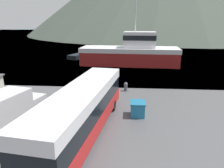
{
  "coord_description": "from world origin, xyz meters",
  "views": [
    {
      "loc": [
        0.94,
        -3.4,
        7.31
      ],
      "look_at": [
        -0.54,
        15.04,
        2.0
      ],
      "focal_mm": 35.0,
      "sensor_mm": 36.0,
      "label": 1
    }
  ],
  "objects": [
    {
      "name": "water_surface",
      "position": [
        0.0,
        140.46,
        0.0
      ],
      "size": [
        240.0,
        240.0,
        0.0
      ],
      "primitive_type": "plane",
      "color": "#475B6B",
      "rests_on": "ground"
    },
    {
      "name": "small_boat",
      "position": [
        -9.41,
        41.51,
        0.43
      ],
      "size": [
        4.12,
        6.81,
        0.86
      ],
      "rotation": [
        0.0,
        0.0,
        5.95
      ],
      "color": "black",
      "rests_on": "water_surface"
    },
    {
      "name": "mooring_bollard",
      "position": [
        0.61,
        19.38,
        0.53
      ],
      "size": [
        0.43,
        0.43,
        0.97
      ],
      "color": "#4C4C51",
      "rests_on": "ground"
    },
    {
      "name": "tour_bus",
      "position": [
        -2.02,
        9.63,
        1.83
      ],
      "size": [
        4.15,
        12.93,
        3.24
      ],
      "rotation": [
        0.0,
        0.0,
        -0.13
      ],
      "color": "red",
      "rests_on": "ground"
    },
    {
      "name": "delivery_van",
      "position": [
        -7.56,
        10.37,
        1.35
      ],
      "size": [
        3.36,
        5.99,
        2.58
      ],
      "rotation": [
        0.0,
        0.0,
        -0.23
      ],
      "color": "silver",
      "rests_on": "ground"
    },
    {
      "name": "storage_bin",
      "position": [
        1.69,
        12.94,
        0.6
      ],
      "size": [
        1.19,
        1.4,
        1.17
      ],
      "color": "teal",
      "rests_on": "ground"
    },
    {
      "name": "fishing_boat",
      "position": [
        1.23,
        34.6,
        2.2
      ],
      "size": [
        16.96,
        6.21,
        12.64
      ],
      "rotation": [
        0.0,
        0.0,
        1.52
      ],
      "color": "maroon",
      "rests_on": "water_surface"
    }
  ]
}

